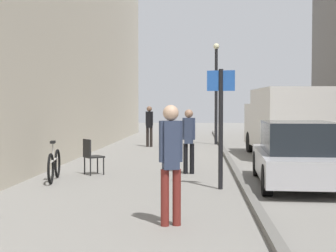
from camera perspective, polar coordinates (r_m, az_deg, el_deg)
The scene contains 11 objects.
ground_plane at distance 14.01m, azimuth 1.16°, elevation -5.08°, with size 80.00×80.00×0.00m, color gray.
kerb_strip at distance 14.02m, azimuth 7.65°, elevation -4.85°, with size 0.16×40.00×0.12m, color #615F5B.
pedestrian_main_foreground at distance 7.36m, azimuth 0.33°, elevation -3.53°, with size 0.35×0.25×1.82m.
pedestrian_mid_block at distance 21.82m, azimuth -2.19°, elevation 0.31°, with size 0.34×0.27×1.81m.
pedestrian_far_crossing at distance 13.07m, azimuth 2.43°, elevation -1.24°, with size 0.34×0.22×1.72m.
delivery_van at distance 17.97m, azimuth 13.40°, elevation 0.63°, with size 2.39×5.05×2.42m.
parked_car at distance 11.54m, azimuth 14.89°, elevation -3.18°, with size 2.01×4.28×1.45m.
street_sign_post at distance 10.65m, azimuth 6.14°, elevation 0.93°, with size 0.60×0.12×2.60m.
lamp_post at distance 23.30m, azimuth 5.61°, elevation 4.55°, with size 0.28×0.28×4.76m.
bicycle_leaning at distance 12.19m, azimuth -13.07°, elevation -4.44°, with size 0.31×1.76×0.98m.
cafe_chair_near_window at distance 13.06m, azimuth -8.94°, elevation -3.23°, with size 0.62×0.62×0.94m.
Camera 1 is at (0.59, -1.88, 1.80)m, focal length 52.52 mm.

